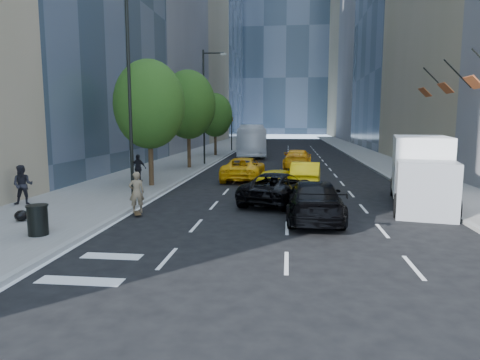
# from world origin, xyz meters

# --- Properties ---
(ground) EXTENTS (160.00, 160.00, 0.00)m
(ground) POSITION_xyz_m (0.00, 0.00, 0.00)
(ground) COLOR black
(ground) RESTS_ON ground
(sidewalk_left) EXTENTS (6.00, 120.00, 0.15)m
(sidewalk_left) POSITION_xyz_m (-9.00, 30.00, 0.07)
(sidewalk_left) COLOR slate
(sidewalk_left) RESTS_ON ground
(sidewalk_right) EXTENTS (4.00, 120.00, 0.15)m
(sidewalk_right) POSITION_xyz_m (10.00, 30.00, 0.07)
(sidewalk_right) COLOR slate
(sidewalk_right) RESTS_ON ground
(tower_left_end) EXTENTS (20.00, 28.00, 60.00)m
(tower_left_end) POSITION_xyz_m (-22.00, 92.00, 30.00)
(tower_left_end) COLOR #32404E
(tower_left_end) RESTS_ON ground
(tower_right_far) EXTENTS (20.00, 24.00, 50.00)m
(tower_right_far) POSITION_xyz_m (22.00, 98.00, 25.00)
(tower_right_far) COLOR gray
(tower_right_far) RESTS_ON ground
(lamp_near) EXTENTS (2.13, 0.22, 10.00)m
(lamp_near) POSITION_xyz_m (-6.32, 4.00, 5.81)
(lamp_near) COLOR black
(lamp_near) RESTS_ON sidewalk_left
(lamp_far) EXTENTS (2.13, 0.22, 10.00)m
(lamp_far) POSITION_xyz_m (-6.32, 22.00, 5.81)
(lamp_far) COLOR black
(lamp_far) RESTS_ON sidewalk_left
(tree_near) EXTENTS (4.20, 4.20, 7.46)m
(tree_near) POSITION_xyz_m (-7.20, 9.00, 4.97)
(tree_near) COLOR #2D2311
(tree_near) RESTS_ON sidewalk_left
(tree_mid) EXTENTS (4.50, 4.50, 7.99)m
(tree_mid) POSITION_xyz_m (-7.20, 19.00, 5.32)
(tree_mid) COLOR #2D2311
(tree_mid) RESTS_ON sidewalk_left
(tree_far) EXTENTS (3.90, 3.90, 6.92)m
(tree_far) POSITION_xyz_m (-7.20, 32.00, 4.62)
(tree_far) COLOR #2D2311
(tree_far) RESTS_ON sidewalk_left
(traffic_signal) EXTENTS (2.48, 0.53, 5.20)m
(traffic_signal) POSITION_xyz_m (-6.40, 40.00, 4.23)
(traffic_signal) COLOR black
(traffic_signal) RESTS_ON sidewalk_left
(facade_flags) EXTENTS (1.85, 13.30, 2.05)m
(facade_flags) POSITION_xyz_m (10.64, 10.00, 6.18)
(facade_flags) COLOR black
(facade_flags) RESTS_ON ground
(skateboarder) EXTENTS (0.76, 0.65, 1.77)m
(skateboarder) POSITION_xyz_m (-5.39, 1.48, 0.88)
(skateboarder) COLOR #756449
(skateboarder) RESTS_ON ground
(black_sedan_lincoln) EXTENTS (3.94, 5.92, 1.51)m
(black_sedan_lincoln) POSITION_xyz_m (0.50, 5.00, 0.76)
(black_sedan_lincoln) COLOR black
(black_sedan_lincoln) RESTS_ON ground
(black_sedan_mercedes) EXTENTS (2.31, 5.59, 1.62)m
(black_sedan_mercedes) POSITION_xyz_m (2.07, 1.52, 0.81)
(black_sedan_mercedes) COLOR black
(black_sedan_mercedes) RESTS_ON ground
(taxi_a) EXTENTS (3.24, 4.47, 1.41)m
(taxi_a) POSITION_xyz_m (0.50, 7.99, 0.71)
(taxi_a) COLOR yellow
(taxi_a) RESTS_ON ground
(taxi_b) EXTENTS (2.09, 4.89, 1.57)m
(taxi_b) POSITION_xyz_m (2.08, 10.13, 0.78)
(taxi_b) COLOR yellow
(taxi_b) RESTS_ON ground
(taxi_c) EXTENTS (2.73, 5.65, 1.55)m
(taxi_c) POSITION_xyz_m (-2.00, 13.00, 0.77)
(taxi_c) COLOR #F2AC0C
(taxi_c) RESTS_ON ground
(taxi_d) EXTENTS (2.60, 5.71, 1.62)m
(taxi_d) POSITION_xyz_m (1.80, 20.50, 0.81)
(taxi_d) COLOR #FEA90D
(taxi_d) RESTS_ON ground
(city_bus) EXTENTS (4.07, 13.03, 3.57)m
(city_bus) POSITION_xyz_m (-3.20, 33.24, 1.79)
(city_bus) COLOR white
(city_bus) RESTS_ON ground
(box_truck) EXTENTS (3.79, 7.19, 3.27)m
(box_truck) POSITION_xyz_m (7.26, 4.99, 1.66)
(box_truck) COLOR white
(box_truck) RESTS_ON ground
(pedestrian_a) EXTENTS (1.08, 0.95, 1.85)m
(pedestrian_a) POSITION_xyz_m (-11.20, 2.46, 1.07)
(pedestrian_a) COLOR black
(pedestrian_a) RESTS_ON sidewalk_left
(pedestrian_b) EXTENTS (1.07, 0.55, 1.76)m
(pedestrian_b) POSITION_xyz_m (-8.46, 10.28, 1.03)
(pedestrian_b) COLOR black
(pedestrian_b) RESTS_ON sidewalk_left
(trash_can) EXTENTS (0.67, 0.67, 1.00)m
(trash_can) POSITION_xyz_m (-7.45, -2.48, 0.65)
(trash_can) COLOR black
(trash_can) RESTS_ON sidewalk_left
(garbage_bags) EXTENTS (0.98, 0.94, 0.48)m
(garbage_bags) POSITION_xyz_m (-9.04, -0.39, 0.38)
(garbage_bags) COLOR black
(garbage_bags) RESTS_ON sidewalk_left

